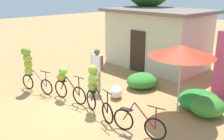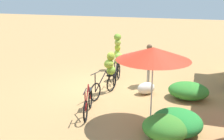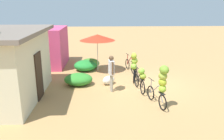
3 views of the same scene
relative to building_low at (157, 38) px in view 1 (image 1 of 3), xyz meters
The scene contains 12 objects.
ground_plane 6.59m from the building_low, 76.49° to the right, with size 60.00×60.00×0.00m, color #AE824E.
building_low is the anchor object (origin of this frame).
hedge_bush_front_left 3.60m from the building_low, 61.89° to the right, with size 1.19×1.41×0.59m, color #32852D.
hedge_bush_front_right 5.39m from the building_low, 36.98° to the right, with size 1.37×1.36×0.62m, color #258C36.
hedge_bush_mid 5.88m from the building_low, 36.42° to the right, with size 1.04×1.19×0.64m, color #3B872C.
market_umbrella 5.55m from the building_low, 45.44° to the right, with size 2.05×2.05×2.24m.
bicycle_leftmost 6.59m from the building_low, 100.28° to the right, with size 1.62×0.57×1.75m.
bicycle_near_pile 6.03m from the building_low, 85.19° to the right, with size 1.62×0.38×1.19m.
bicycle_center_loaded 6.22m from the building_low, 71.05° to the right, with size 1.71×0.53×1.57m.
bicycle_by_shop 7.14m from the building_low, 56.40° to the right, with size 1.58×0.44×0.96m.
produce_sack 4.95m from the building_low, 70.23° to the right, with size 0.70×0.44×0.44m, color silver.
person_vendor 4.68m from the building_low, 81.77° to the right, with size 0.57×0.28×1.70m.
Camera 1 is at (6.48, -4.50, 3.84)m, focal length 41.50 mm.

